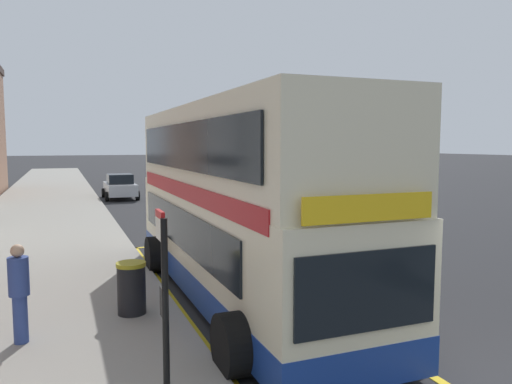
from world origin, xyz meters
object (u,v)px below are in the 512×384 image
double_decker_bus (237,209)px  pedestrian_waiting_near_sign (19,289)px  bus_stop_sign (164,288)px  parked_car_silver_ahead (120,187)px  litter_bin (131,288)px

double_decker_bus → pedestrian_waiting_near_sign: size_ratio=6.10×
double_decker_bus → pedestrian_waiting_near_sign: bearing=-161.5°
double_decker_bus → bus_stop_sign: double_decker_bus is taller
pedestrian_waiting_near_sign → parked_car_silver_ahead: bearing=79.8°
litter_bin → double_decker_bus: bearing=15.8°
bus_stop_sign → pedestrian_waiting_near_sign: 3.42m
double_decker_bus → litter_bin: 2.95m
pedestrian_waiting_near_sign → bus_stop_sign: bearing=-54.6°
parked_car_silver_ahead → bus_stop_sign: bearing=-94.7°
double_decker_bus → parked_car_silver_ahead: bearing=90.5°
bus_stop_sign → pedestrian_waiting_near_sign: (-1.95, 2.75, -0.57)m
pedestrian_waiting_near_sign → litter_bin: bearing=21.8°
double_decker_bus → litter_bin: size_ratio=9.99×
pedestrian_waiting_near_sign → double_decker_bus: bearing=18.5°
bus_stop_sign → pedestrian_waiting_near_sign: size_ratio=1.47×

